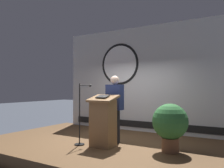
{
  "coord_description": "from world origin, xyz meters",
  "views": [
    {
      "loc": [
        3.14,
        -5.01,
        1.66
      ],
      "look_at": [
        0.11,
        -0.02,
        1.76
      ],
      "focal_mm": 38.0,
      "sensor_mm": 36.0,
      "label": 1
    }
  ],
  "objects_px": {
    "podium": "(103,121)",
    "speaker_person": "(115,108)",
    "potted_plant": "(170,123)",
    "microphone_stand": "(81,123)"
  },
  "relations": [
    {
      "from": "podium",
      "to": "potted_plant",
      "type": "relative_size",
      "value": 1.16
    },
    {
      "from": "microphone_stand",
      "to": "potted_plant",
      "type": "relative_size",
      "value": 1.43
    },
    {
      "from": "podium",
      "to": "microphone_stand",
      "type": "relative_size",
      "value": 0.82
    },
    {
      "from": "speaker_person",
      "to": "potted_plant",
      "type": "height_order",
      "value": "speaker_person"
    },
    {
      "from": "speaker_person",
      "to": "microphone_stand",
      "type": "relative_size",
      "value": 1.13
    },
    {
      "from": "podium",
      "to": "microphone_stand",
      "type": "xyz_separation_m",
      "value": [
        -0.57,
        -0.09,
        -0.06
      ]
    },
    {
      "from": "potted_plant",
      "to": "podium",
      "type": "bearing_deg",
      "value": -166.7
    },
    {
      "from": "podium",
      "to": "speaker_person",
      "type": "xyz_separation_m",
      "value": [
        0.03,
        0.48,
        0.27
      ]
    },
    {
      "from": "speaker_person",
      "to": "microphone_stand",
      "type": "height_order",
      "value": "speaker_person"
    },
    {
      "from": "podium",
      "to": "microphone_stand",
      "type": "distance_m",
      "value": 0.58
    }
  ]
}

